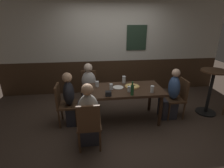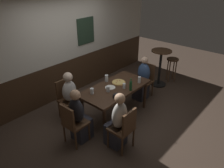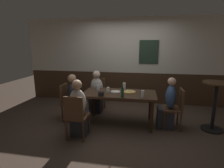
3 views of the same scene
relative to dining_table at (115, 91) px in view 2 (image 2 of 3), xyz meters
The scene contains 22 objects.
ground_plane 0.65m from the dining_table, ahead, with size 12.00×12.00×0.00m, color #423328.
wall_back 1.77m from the dining_table, 89.85° to the left, with size 6.40×0.13×2.60m.
dining_table is the anchor object (origin of this frame).
chair_left_far 1.10m from the dining_table, 131.09° to the left, with size 0.40×0.40×0.88m.
chair_head_west 1.24m from the dining_table, behind, with size 0.40×0.40×0.88m.
chair_left_near 1.10m from the dining_table, 131.09° to the right, with size 0.40×0.40×0.88m.
chair_head_east 1.24m from the dining_table, ahead, with size 0.40×0.40×0.88m.
person_left_far 0.99m from the dining_table, 137.43° to the left, with size 0.34×0.37×1.12m.
person_head_west 1.08m from the dining_table, behind, with size 0.37×0.34×1.13m.
person_left_near 0.99m from the dining_table, 137.39° to the right, with size 0.34×0.37×1.15m.
person_head_east 1.08m from the dining_table, ahead, with size 0.37×0.34×1.12m.
pizza 0.24m from the dining_table, 21.09° to the left, with size 0.31×0.31×0.03m.
beer_glass_half 0.58m from the dining_table, 161.53° to the left, with size 0.08×0.08×0.12m.
tumbler_short 0.37m from the dining_table, 77.31° to the left, with size 0.08×0.08×0.16m.
tumbler_water 0.60m from the dining_table, 27.13° to the right, with size 0.07×0.07×0.14m.
beer_glass_tall 0.29m from the dining_table, behind, with size 0.07×0.07×0.12m.
pint_glass_pale 0.24m from the dining_table, 65.05° to the right, with size 0.06×0.06×0.11m.
beer_bottle_green 0.40m from the dining_table, 71.95° to the right, with size 0.06×0.06×0.27m.
plate_white_large 0.15m from the dining_table, 146.38° to the left, with size 0.22×0.22×0.01m, color white.
condiment_caddy 0.48m from the dining_table, 137.76° to the right, with size 0.11×0.09×0.09m, color black.
side_bar_table 2.01m from the dining_table, ahead, with size 0.56×0.56×1.05m.
bar_stool 2.47m from the dining_table, ahead, with size 0.34×0.34×0.72m.
Camera 2 is at (-3.21, -2.71, 3.00)m, focal length 35.07 mm.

